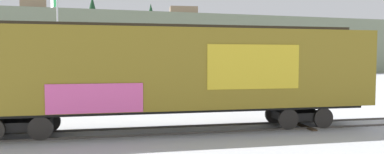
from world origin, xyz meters
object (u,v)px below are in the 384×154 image
object	(u,v)px
freight_car	(171,70)
flagpole	(57,36)
parked_car_black	(254,93)
parked_car_tan	(62,98)
parked_car_blue	(163,95)

from	to	relation	value
freight_car	flagpole	world-z (taller)	flagpole
flagpole	parked_car_black	distance (m)	15.25
parked_car_tan	parked_car_black	bearing A→B (deg)	0.25
parked_car_tan	parked_car_black	distance (m)	12.31
parked_car_tan	parked_car_blue	distance (m)	6.03
flagpole	parked_car_black	world-z (taller)	flagpole
parked_car_black	flagpole	bearing A→B (deg)	155.12
freight_car	parked_car_blue	distance (m)	7.07
parked_car_tan	parked_car_blue	xyz separation A→B (m)	(6.03, 0.08, 0.01)
freight_car	parked_car_blue	bearing A→B (deg)	82.90
freight_car	parked_car_tan	bearing A→B (deg)	127.72
parked_car_tan	parked_car_blue	world-z (taller)	parked_car_blue
parked_car_blue	flagpole	bearing A→B (deg)	138.88
parked_car_tan	flagpole	bearing A→B (deg)	99.30
parked_car_tan	freight_car	bearing A→B (deg)	-52.28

